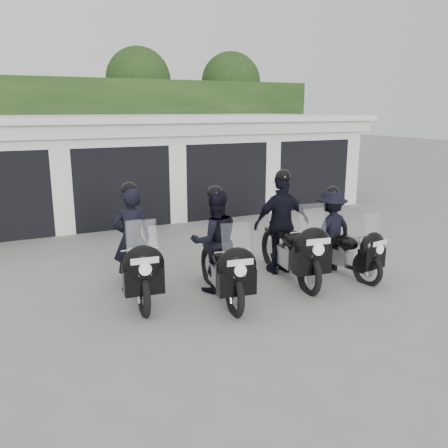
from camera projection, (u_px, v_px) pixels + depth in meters
name	position (u px, v px, depth m)	size (l,w,h in m)	color
ground	(206.00, 299.00, 8.12)	(80.00, 80.00, 0.00)	gray
garage_block	(102.00, 166.00, 14.83)	(16.40, 6.80, 2.96)	white
background_vegetation	(84.00, 119.00, 18.92)	(20.00, 3.90, 5.80)	#173413
police_bike_a	(135.00, 252.00, 8.05)	(0.86, 2.31, 2.01)	black
police_bike_b	(218.00, 249.00, 8.14)	(0.99, 2.24, 1.96)	black
police_bike_c	(286.00, 231.00, 9.05)	(1.22, 2.42, 2.11)	black
police_bike_d	(336.00, 236.00, 9.27)	(1.13, 2.02, 1.76)	black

